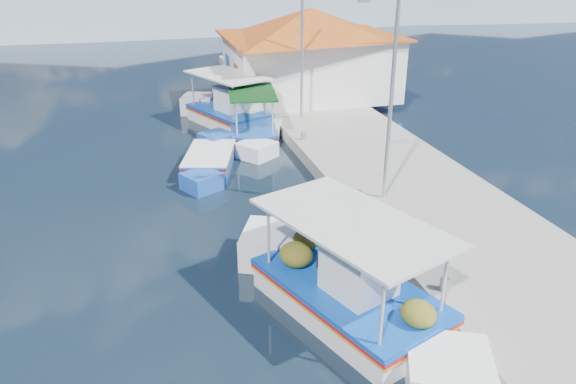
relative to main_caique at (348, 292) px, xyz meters
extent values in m
plane|color=black|center=(-1.70, 2.53, -0.50)|extent=(160.00, 160.00, 0.00)
cube|color=gray|center=(4.20, 8.53, -0.25)|extent=(5.00, 44.00, 0.50)
cylinder|color=#A5A8AD|center=(2.10, -0.47, 0.15)|extent=(0.20, 0.20, 0.30)
cylinder|color=#A5A8AD|center=(2.10, 4.53, 0.15)|extent=(0.20, 0.20, 0.30)
cylinder|color=#A5A8AD|center=(2.10, 10.53, 0.15)|extent=(0.20, 0.20, 0.30)
cylinder|color=#A5A8AD|center=(2.10, 16.53, 0.15)|extent=(0.20, 0.20, 0.30)
cube|color=white|center=(-0.03, -0.07, -0.28)|extent=(3.61, 4.83, 0.95)
cube|color=white|center=(1.01, 2.60, -0.16)|extent=(2.08, 2.08, 1.05)
cube|color=#0D47AE|center=(-0.03, -0.07, 0.16)|extent=(3.72, 4.97, 0.06)
cube|color=#B50F1C|center=(-0.03, -0.07, 0.08)|extent=(3.72, 4.97, 0.05)
cube|color=orange|center=(-0.03, -0.07, 0.01)|extent=(3.72, 4.97, 0.04)
cube|color=#0D47AE|center=(-0.03, -0.07, 0.23)|extent=(3.72, 4.94, 0.05)
cube|color=brown|center=(-0.03, -0.07, 0.20)|extent=(3.42, 4.69, 0.05)
cube|color=white|center=(-0.14, -0.35, 0.75)|extent=(1.59, 1.65, 1.10)
cube|color=silver|center=(-0.14, -0.35, 1.32)|extent=(1.73, 1.78, 0.06)
cylinder|color=beige|center=(-0.19, 1.94, 1.00)|extent=(0.07, 0.07, 1.60)
cylinder|color=beige|center=(1.45, 1.31, 1.00)|extent=(0.07, 0.07, 1.60)
cylinder|color=beige|center=(-1.51, -1.45, 1.00)|extent=(0.07, 0.07, 1.60)
cylinder|color=beige|center=(0.13, -2.09, 1.00)|extent=(0.07, 0.07, 1.60)
cube|color=silver|center=(-0.03, -0.07, 1.80)|extent=(3.71, 4.87, 0.07)
ellipsoid|color=#4B4B14|center=(0.10, 1.37, 0.49)|extent=(0.76, 0.83, 0.57)
ellipsoid|color=#4B4B14|center=(0.93, 1.59, 0.44)|extent=(0.64, 0.70, 0.48)
ellipsoid|color=#4B4B14|center=(-0.49, -1.82, 0.46)|extent=(0.68, 0.75, 0.51)
sphere|color=#E65B07|center=(1.12, 0.12, 0.95)|extent=(0.40, 0.40, 0.40)
cube|color=white|center=(0.44, 12.53, -0.30)|extent=(2.27, 3.59, 0.86)
cube|color=white|center=(0.12, 14.77, -0.19)|extent=(1.82, 1.82, 0.95)
cube|color=white|center=(0.75, 10.36, -0.30)|extent=(1.77, 1.77, 0.81)
cube|color=#0D47AE|center=(0.44, 12.53, 0.10)|extent=(2.34, 3.69, 0.05)
cube|color=#B50F1C|center=(0.44, 12.53, 0.03)|extent=(2.34, 3.69, 0.05)
cube|color=orange|center=(0.44, 12.53, -0.04)|extent=(2.34, 3.69, 0.04)
cube|color=#1C4DAB|center=(0.44, 12.53, 0.16)|extent=(2.35, 3.66, 0.05)
cube|color=brown|center=(0.44, 12.53, 0.14)|extent=(2.12, 3.50, 0.05)
cylinder|color=beige|center=(-0.47, 13.82, 0.86)|extent=(0.06, 0.06, 1.45)
cylinder|color=beige|center=(0.96, 14.03, 0.86)|extent=(0.06, 0.06, 1.45)
cylinder|color=beige|center=(-0.07, 11.03, 0.86)|extent=(0.06, 0.06, 1.45)
cylinder|color=beige|center=(1.36, 11.23, 0.86)|extent=(0.06, 0.06, 1.45)
cube|color=#0B3712|center=(0.44, 12.53, 1.58)|extent=(2.36, 3.60, 0.06)
cube|color=#1C4DAB|center=(-1.81, 9.60, -0.31)|extent=(2.33, 3.30, 0.83)
cube|color=#1C4DAB|center=(-2.36, 11.52, -0.20)|extent=(1.54, 1.54, 0.92)
cube|color=#1C4DAB|center=(-1.28, 7.75, -0.31)|extent=(1.50, 1.50, 0.79)
cube|color=#0D47AE|center=(-1.81, 9.60, 0.08)|extent=(2.40, 3.40, 0.05)
cube|color=#B50F1C|center=(-1.81, 9.60, 0.01)|extent=(2.40, 3.40, 0.04)
cube|color=orange|center=(-1.81, 9.60, -0.05)|extent=(2.40, 3.40, 0.03)
cube|color=white|center=(-1.81, 9.60, 0.14)|extent=(2.41, 3.37, 0.04)
cube|color=brown|center=(-1.81, 9.60, 0.11)|extent=(2.20, 3.21, 0.04)
cube|color=white|center=(-0.18, 15.02, -0.28)|extent=(3.58, 4.58, 0.96)
cube|color=white|center=(0.92, 17.50, -0.15)|extent=(1.97, 1.97, 1.06)
cube|color=white|center=(-1.24, 12.62, -0.28)|extent=(1.92, 1.92, 0.91)
cube|color=#0D47AE|center=(-0.18, 15.02, 0.17)|extent=(3.69, 4.71, 0.06)
cube|color=#B50F1C|center=(-0.18, 15.02, 0.09)|extent=(3.69, 4.71, 0.05)
cube|color=orange|center=(-0.18, 15.02, 0.02)|extent=(3.69, 4.71, 0.04)
cube|color=#0D47AE|center=(-0.18, 15.02, 0.24)|extent=(3.69, 4.68, 0.05)
cube|color=brown|center=(-0.18, 15.02, 0.21)|extent=(3.39, 4.43, 0.05)
cube|color=white|center=(-0.30, 14.75, 0.76)|extent=(1.60, 1.67, 1.11)
cube|color=silver|center=(-0.30, 14.75, 1.34)|extent=(1.73, 1.81, 0.06)
cylinder|color=beige|center=(-0.26, 16.93, 1.02)|extent=(0.07, 0.07, 1.61)
cylinder|color=beige|center=(1.29, 16.24, 1.02)|extent=(0.07, 0.07, 1.61)
cylinder|color=beige|center=(-1.65, 13.80, 1.02)|extent=(0.07, 0.07, 1.61)
cylinder|color=beige|center=(-0.09, 13.12, 1.02)|extent=(0.07, 0.07, 1.61)
cube|color=silver|center=(-0.18, 15.02, 1.82)|extent=(3.68, 4.62, 0.07)
cube|color=white|center=(4.50, 17.53, 1.50)|extent=(8.00, 6.00, 3.00)
cube|color=#B45619|center=(4.50, 17.53, 3.05)|extent=(8.64, 6.48, 0.10)
pyramid|color=#B45619|center=(4.50, 17.53, 3.70)|extent=(10.49, 10.49, 1.40)
cube|color=brown|center=(0.52, 16.53, 1.00)|extent=(0.06, 1.00, 2.00)
cube|color=#0D47AE|center=(0.52, 19.03, 1.60)|extent=(0.06, 1.20, 0.90)
cylinder|color=#A5A8AD|center=(2.90, 4.53, 3.00)|extent=(0.12, 0.12, 6.00)
cube|color=#A5A8AD|center=(1.90, 4.53, 5.80)|extent=(0.30, 0.14, 0.14)
cylinder|color=#A5A8AD|center=(2.90, 13.53, 3.00)|extent=(0.12, 0.12, 6.00)
cone|color=slate|center=(23.30, 58.53, 1.10)|extent=(76.80, 76.80, 3.80)
camera|label=1|loc=(-3.97, -9.51, 6.97)|focal=34.02mm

